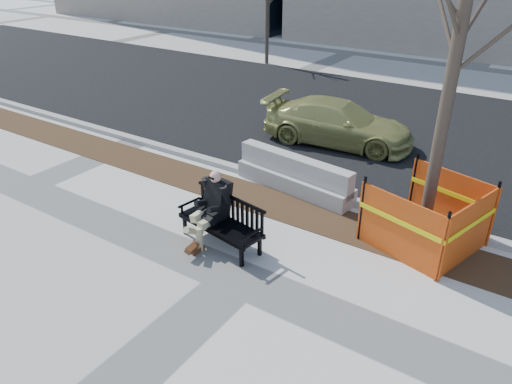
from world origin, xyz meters
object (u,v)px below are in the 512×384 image
Objects in this scene: bench at (221,244)px; sedan at (336,143)px; jersey_barrier_left at (294,190)px; seated_man at (214,238)px; tree_fence at (421,242)px.

sedan is at bearing 103.56° from bench.
jersey_barrier_left is (0.03, 2.75, 0.00)m from bench.
seated_man reaches higher than sedan.
bench is 6.02m from sedan.
bench is 1.26× the size of seated_man.
bench is 0.43× the size of sedan.
tree_fence reaches higher than bench.
tree_fence reaches higher than sedan.
tree_fence reaches higher than seated_man.
seated_man is (-0.24, 0.09, 0.00)m from bench.
tree_fence is 5.23m from sedan.
bench is 0.26m from seated_man.
seated_man is at bearing -148.38° from tree_fence.
seated_man is at bearing -88.12° from jersey_barrier_left.
tree_fence is 1.60× the size of sedan.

